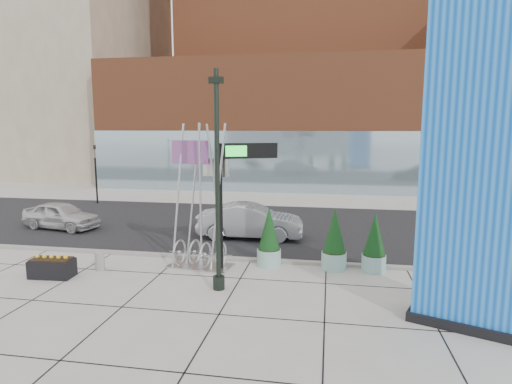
% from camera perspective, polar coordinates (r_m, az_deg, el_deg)
% --- Properties ---
extents(ground, '(160.00, 160.00, 0.00)m').
position_cam_1_polar(ground, '(13.97, -7.98, -13.89)').
color(ground, '#9E9991').
rests_on(ground, ground).
extents(street_asphalt, '(80.00, 12.00, 0.02)m').
position_cam_1_polar(street_asphalt, '(23.24, -0.45, -4.56)').
color(street_asphalt, black).
rests_on(street_asphalt, ground).
extents(curb_edge, '(80.00, 0.30, 0.12)m').
position_cam_1_polar(curb_edge, '(17.56, -3.97, -8.83)').
color(curb_edge, gray).
rests_on(curb_edge, ground).
extents(tower_podium, '(34.00, 10.00, 11.00)m').
position_cam_1_polar(tower_podium, '(39.37, 5.45, 8.91)').
color(tower_podium, brown).
rests_on(tower_podium, ground).
extents(tower_glass_front, '(34.00, 0.60, 5.00)m').
position_cam_1_polar(tower_glass_front, '(34.71, 4.77, 3.99)').
color(tower_glass_front, '#8CA5B2').
rests_on(tower_glass_front, ground).
extents(building_beige_left, '(18.00, 20.00, 34.00)m').
position_cam_1_polar(building_beige_left, '(56.36, -24.21, 19.92)').
color(building_beige_left, gray).
rests_on(building_beige_left, ground).
extents(blue_pylon, '(3.10, 2.25, 9.46)m').
position_cam_1_polar(blue_pylon, '(12.37, 27.44, 4.12)').
color(blue_pylon, blue).
rests_on(blue_pylon, ground).
extents(lamp_post, '(0.45, 0.39, 7.12)m').
position_cam_1_polar(lamp_post, '(13.84, -5.13, -1.45)').
color(lamp_post, black).
rests_on(lamp_post, ground).
extents(public_art_sculpture, '(2.57, 1.56, 5.50)m').
position_cam_1_polar(public_art_sculpture, '(16.46, -7.45, -5.08)').
color(public_art_sculpture, silver).
rests_on(public_art_sculpture, ground).
extents(concrete_bollard, '(0.35, 0.35, 0.69)m').
position_cam_1_polar(concrete_bollard, '(17.30, -20.09, -8.64)').
color(concrete_bollard, gray).
rests_on(concrete_bollard, ground).
extents(overhead_street_sign, '(2.13, 1.07, 4.75)m').
position_cam_1_polar(overhead_street_sign, '(15.42, -1.83, 3.99)').
color(overhead_street_sign, black).
rests_on(overhead_street_sign, ground).
extents(round_planter_east, '(0.90, 0.90, 2.25)m').
position_cam_1_polar(round_planter_east, '(16.52, 15.51, -6.64)').
color(round_planter_east, '#8BBCB1').
rests_on(round_planter_east, ground).
extents(round_planter_mid, '(0.94, 0.94, 2.36)m').
position_cam_1_polar(round_planter_mid, '(16.41, 10.41, -6.36)').
color(round_planter_mid, '#8BBCB1').
rests_on(round_planter_mid, ground).
extents(round_planter_west, '(0.93, 0.93, 2.32)m').
position_cam_1_polar(round_planter_west, '(16.57, 1.75, -6.15)').
color(round_planter_west, '#8BBCB1').
rests_on(round_planter_west, ground).
extents(box_planter_north, '(1.54, 0.85, 0.82)m').
position_cam_1_polar(box_planter_north, '(17.17, -25.54, -8.99)').
color(box_planter_north, black).
rests_on(box_planter_north, ground).
extents(car_white_west, '(4.40, 2.40, 1.42)m').
position_cam_1_polar(car_white_west, '(24.75, -24.54, -2.88)').
color(car_white_west, silver).
rests_on(car_white_west, ground).
extents(car_silver_mid, '(5.09, 1.97, 1.65)m').
position_cam_1_polar(car_silver_mid, '(20.62, -0.76, -3.95)').
color(car_silver_mid, '#9EA0A5').
rests_on(car_silver_mid, ground).
extents(car_dark_east, '(5.36, 2.54, 1.51)m').
position_cam_1_polar(car_dark_east, '(25.38, 30.13, -2.90)').
color(car_dark_east, black).
rests_on(car_dark_east, ground).
extents(traffic_signal, '(0.15, 0.18, 4.10)m').
position_cam_1_polar(traffic_signal, '(31.76, -20.59, 2.66)').
color(traffic_signal, black).
rests_on(traffic_signal, ground).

